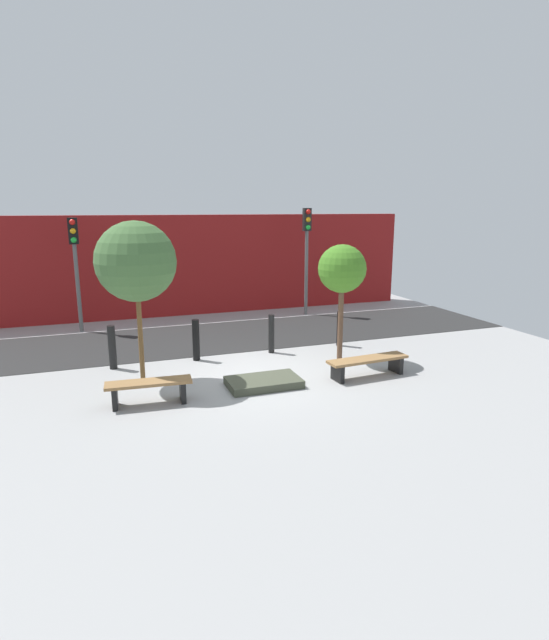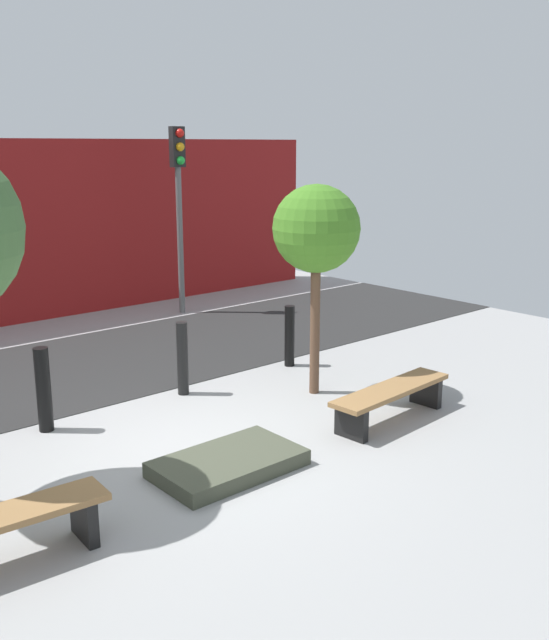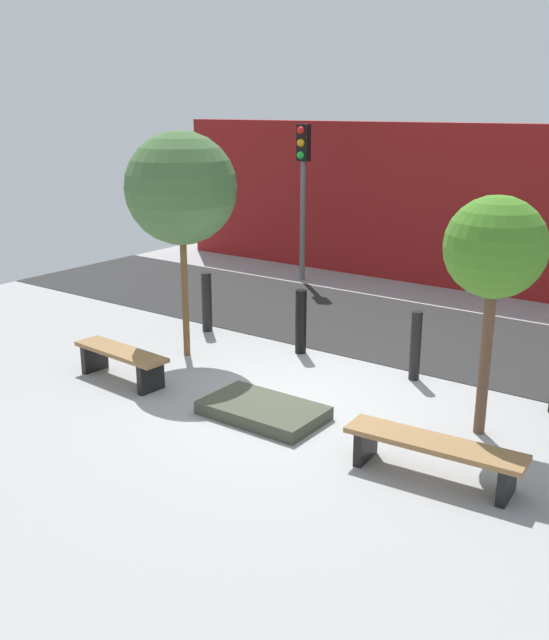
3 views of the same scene
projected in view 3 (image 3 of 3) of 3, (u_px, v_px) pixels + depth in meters
ground_plane at (293, 400)px, 9.68m from camera, size 18.00×18.00×0.00m
road_strip at (413, 332)px, 12.57m from camera, size 18.00×3.62×0.01m
building_facade at (493, 210)px, 14.85m from camera, size 16.20×0.50×3.50m
bench_left at (121, 359)px, 10.27m from camera, size 1.67×0.53×0.47m
bench_right at (433, 451)px, 7.55m from camera, size 1.95×0.57×0.44m
planter_bed at (263, 410)px, 9.14m from camera, size 1.55×0.92×0.17m
tree_behind_left_bench at (181, 189)px, 10.68m from camera, size 1.70×1.70×3.50m
tree_behind_right_bench at (495, 250)px, 8.06m from camera, size 1.18×1.18×2.89m
bollard_far_left at (207, 302)px, 12.50m from camera, size 0.18×0.18×1.05m
bollard_left at (301, 322)px, 11.38m from camera, size 0.18×0.18×1.05m
bollard_center at (416, 346)px, 10.26m from camera, size 0.15×0.15×1.03m
traffic_light_west at (303, 174)px, 15.62m from camera, size 0.28×0.27×3.46m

